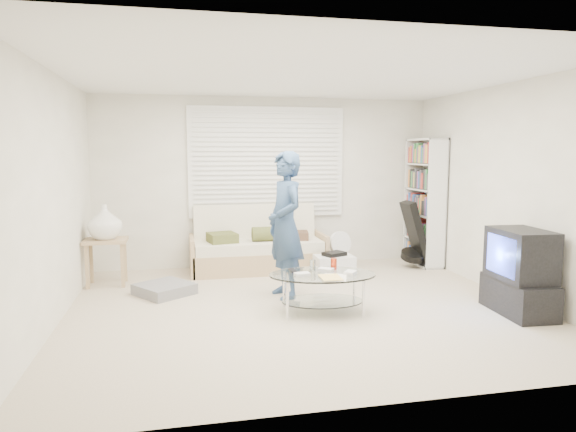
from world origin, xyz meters
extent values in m
plane|color=tan|center=(0.00, 0.00, 0.00)|extent=(5.00, 5.00, 0.00)
cube|color=beige|center=(0.00, 2.25, 1.25)|extent=(5.00, 0.02, 2.50)
cube|color=beige|center=(0.00, -2.25, 1.25)|extent=(5.00, 0.02, 2.50)
cube|color=beige|center=(-2.50, 0.00, 1.25)|extent=(0.02, 4.50, 2.50)
cube|color=beige|center=(2.50, 0.00, 1.25)|extent=(0.02, 4.50, 2.50)
cube|color=white|center=(0.00, 0.00, 2.50)|extent=(5.00, 4.50, 0.02)
cube|color=white|center=(0.00, 2.22, 1.55)|extent=(2.32, 0.06, 1.62)
cube|color=black|center=(0.00, 2.21, 1.55)|extent=(2.20, 0.01, 1.50)
cube|color=silver|center=(0.00, 2.18, 1.55)|extent=(2.16, 0.04, 1.50)
cube|color=silver|center=(0.00, 2.20, 1.55)|extent=(2.32, 0.08, 1.62)
cube|color=tan|center=(-0.20, 1.83, 0.15)|extent=(1.86, 0.74, 0.30)
cube|color=beige|center=(-0.20, 1.81, 0.37)|extent=(1.79, 0.69, 0.15)
cube|color=beige|center=(-0.20, 2.13, 0.65)|extent=(1.79, 0.21, 0.57)
cube|color=tan|center=(-1.13, 1.83, 0.26)|extent=(0.06, 0.74, 0.52)
cube|color=tan|center=(0.73, 1.83, 0.26)|extent=(0.06, 0.74, 0.52)
cube|color=#475125|center=(-0.71, 1.78, 0.51)|extent=(0.44, 0.44, 0.13)
cylinder|color=#475125|center=(-0.06, 1.75, 0.55)|extent=(0.47, 0.20, 0.20)
cube|color=#4E3627|center=(0.36, 1.81, 0.50)|extent=(0.39, 0.39, 0.11)
cube|color=slate|center=(-1.49, 0.85, 0.06)|extent=(0.80, 0.80, 0.13)
cube|color=tan|center=(-2.22, 1.45, 0.58)|extent=(0.53, 0.42, 0.04)
cube|color=tan|center=(-2.43, 1.29, 0.28)|extent=(0.04, 0.04, 0.57)
cube|color=tan|center=(-2.01, 1.29, 0.28)|extent=(0.04, 0.04, 0.57)
cube|color=tan|center=(-2.43, 1.61, 0.28)|extent=(0.04, 0.04, 0.57)
cube|color=tan|center=(-2.01, 1.61, 0.28)|extent=(0.04, 0.04, 0.57)
imported|color=white|center=(-2.22, 1.45, 0.82)|extent=(0.42, 0.42, 0.44)
cube|color=white|center=(2.33, 1.76, 0.95)|extent=(0.30, 0.80, 1.90)
cube|color=black|center=(2.10, 1.56, 0.51)|extent=(0.40, 0.35, 0.96)
cylinder|color=black|center=(2.06, 1.56, 0.19)|extent=(0.35, 0.36, 0.19)
cylinder|color=white|center=(0.96, 1.62, 0.01)|extent=(0.23, 0.23, 0.03)
cylinder|color=white|center=(0.96, 1.62, 0.16)|extent=(0.03, 0.03, 0.30)
cylinder|color=white|center=(0.96, 1.62, 0.40)|extent=(0.36, 0.20, 0.35)
cylinder|color=white|center=(0.96, 1.62, 0.40)|extent=(0.10, 0.08, 0.09)
cube|color=white|center=(0.75, 1.21, 0.15)|extent=(0.51, 0.36, 0.31)
cube|color=black|center=(0.75, 1.21, 0.33)|extent=(0.35, 0.31, 0.05)
cube|color=black|center=(2.20, -0.68, 0.18)|extent=(0.49, 0.85, 0.37)
cube|color=black|center=(2.20, -0.68, 0.63)|extent=(0.50, 0.71, 0.53)
cube|color=#4E67FF|center=(1.98, -0.67, 0.63)|extent=(0.05, 0.53, 0.40)
ellipsoid|color=silver|center=(0.18, -0.21, 0.41)|extent=(1.21, 0.86, 0.02)
ellipsoid|color=silver|center=(0.18, -0.21, 0.12)|extent=(0.93, 0.65, 0.01)
cylinder|color=silver|center=(-0.24, -0.39, 0.20)|extent=(0.03, 0.03, 0.39)
cylinder|color=silver|center=(0.54, -0.49, 0.20)|extent=(0.03, 0.03, 0.39)
cylinder|color=silver|center=(-0.18, 0.06, 0.20)|extent=(0.03, 0.03, 0.39)
cylinder|color=silver|center=(0.59, -0.04, 0.20)|extent=(0.03, 0.03, 0.39)
cube|color=white|center=(-0.06, -0.27, 0.44)|extent=(0.17, 0.12, 0.04)
cube|color=white|center=(0.24, -0.12, 0.44)|extent=(0.19, 0.18, 0.04)
cube|color=white|center=(0.46, -0.30, 0.44)|extent=(0.18, 0.19, 0.04)
cylinder|color=silver|center=(0.12, -0.02, 0.48)|extent=(0.07, 0.07, 0.11)
cylinder|color=red|center=(0.36, -0.03, 0.48)|extent=(0.07, 0.07, 0.12)
cube|color=black|center=(-0.11, -0.05, 0.43)|extent=(0.05, 0.18, 0.02)
cube|color=white|center=(0.26, -0.41, 0.42)|extent=(0.32, 0.37, 0.01)
cube|color=#F1C866|center=(0.20, -0.43, 0.43)|extent=(0.22, 0.29, 0.01)
imported|color=navy|center=(-0.09, 0.46, 0.86)|extent=(0.53, 0.70, 1.71)
camera|label=1|loc=(-1.28, -5.33, 1.70)|focal=32.00mm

